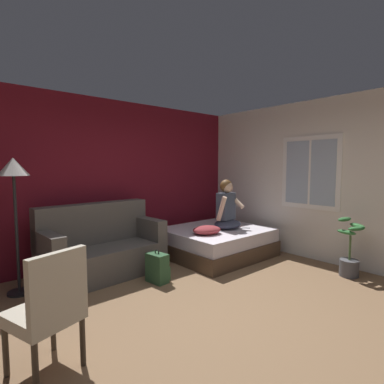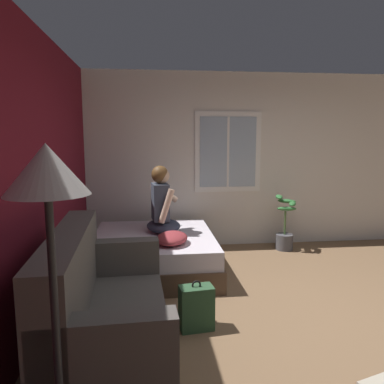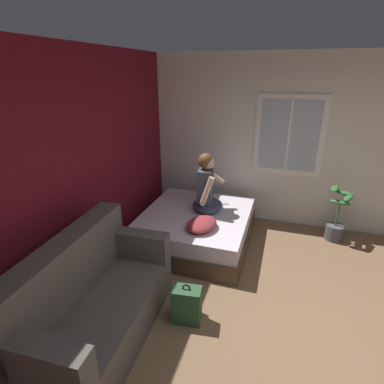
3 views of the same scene
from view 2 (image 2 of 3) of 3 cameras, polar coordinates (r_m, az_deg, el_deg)
ground_plane at (r=3.83m, az=20.34°, el=-18.89°), size 40.00×40.00×0.00m
wall_back_accent at (r=3.22m, az=-25.48°, el=0.93°), size 10.46×0.16×2.70m
wall_side_with_window at (r=6.05m, az=8.96°, el=4.82°), size 0.19×6.56×2.70m
bed at (r=4.90m, az=-5.85°, el=-9.28°), size 1.71×1.56×0.48m
couch at (r=3.03m, az=-13.51°, el=-17.87°), size 1.74×0.90×1.04m
person_seated at (r=4.90m, az=-4.61°, el=-2.02°), size 0.57×0.50×0.88m
backpack at (r=3.53m, az=0.62°, el=-17.27°), size 0.26×0.32×0.46m
throw_pillow at (r=4.41m, az=-3.09°, el=-7.03°), size 0.56×0.48×0.14m
cell_phone at (r=5.26m, az=-2.33°, el=-5.19°), size 0.14×0.15×0.01m
floor_lamp at (r=1.71m, az=-20.99°, el=-2.10°), size 0.36×0.36×1.70m
potted_plant at (r=5.92m, az=13.97°, el=-5.70°), size 0.39×0.37×0.85m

